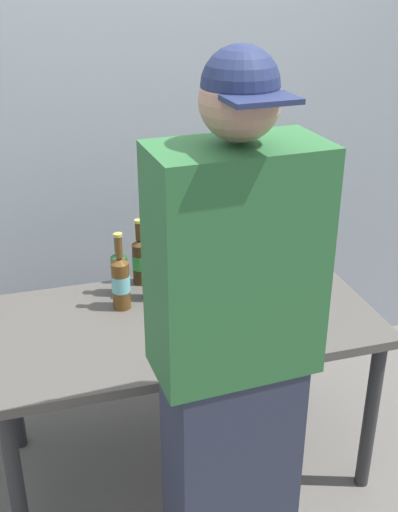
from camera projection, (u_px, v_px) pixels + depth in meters
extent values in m
plane|color=slate|center=(185.00, 462.00, 2.75)|extent=(8.00, 8.00, 0.00)
cube|color=#56514C|center=(183.00, 321.00, 2.44)|extent=(1.46, 0.75, 0.04)
cylinder|color=#2D2D30|center=(17.00, 490.00, 2.16)|extent=(0.06, 0.06, 0.69)
cylinder|color=#2D2D30|center=(370.00, 416.00, 2.50)|extent=(0.06, 0.06, 0.69)
cylinder|color=#2D2D30|center=(11.00, 381.00, 2.70)|extent=(0.06, 0.06, 0.69)
cylinder|color=#2D2D30|center=(302.00, 332.00, 3.04)|extent=(0.06, 0.06, 0.69)
cube|color=#383D4C|center=(263.00, 296.00, 2.57)|extent=(0.35, 0.29, 0.01)
cube|color=#232326|center=(264.00, 296.00, 2.55)|extent=(0.28, 0.19, 0.00)
cube|color=#383D4C|center=(259.00, 256.00, 2.67)|extent=(0.32, 0.17, 0.19)
cube|color=black|center=(259.00, 257.00, 2.67)|extent=(0.29, 0.15, 0.17)
cylinder|color=#1E5123|center=(120.00, 275.00, 2.57)|extent=(0.07, 0.07, 0.16)
cone|color=#1E5123|center=(119.00, 254.00, 2.53)|extent=(0.07, 0.07, 0.02)
cylinder|color=#1E5123|center=(118.00, 244.00, 2.51)|extent=(0.03, 0.03, 0.07)
cylinder|color=#BFB74C|center=(117.00, 235.00, 2.49)|extent=(0.03, 0.03, 0.01)
cylinder|color=#4CC6D0|center=(120.00, 274.00, 2.57)|extent=(0.07, 0.07, 0.06)
cylinder|color=#472B14|center=(140.00, 264.00, 2.65)|extent=(0.06, 0.06, 0.18)
cone|color=#472B14|center=(139.00, 242.00, 2.61)|extent=(0.06, 0.06, 0.02)
cylinder|color=#472B14|center=(139.00, 231.00, 2.59)|extent=(0.03, 0.03, 0.07)
cylinder|color=#BFB74C|center=(138.00, 221.00, 2.57)|extent=(0.03, 0.03, 0.01)
cylinder|color=#3B8D3C|center=(140.00, 262.00, 2.65)|extent=(0.06, 0.06, 0.06)
cylinder|color=#333333|center=(150.00, 279.00, 2.53)|extent=(0.06, 0.06, 0.17)
cone|color=#333333|center=(149.00, 257.00, 2.48)|extent=(0.06, 0.06, 0.02)
cylinder|color=#333333|center=(149.00, 246.00, 2.46)|extent=(0.03, 0.03, 0.07)
cylinder|color=#BFB74C|center=(148.00, 236.00, 2.45)|extent=(0.03, 0.03, 0.01)
cylinder|color=#4BB95F|center=(150.00, 277.00, 2.52)|extent=(0.06, 0.06, 0.06)
cylinder|color=brown|center=(121.00, 286.00, 2.46)|extent=(0.07, 0.07, 0.19)
cone|color=brown|center=(119.00, 260.00, 2.41)|extent=(0.07, 0.07, 0.02)
cylinder|color=brown|center=(119.00, 247.00, 2.39)|extent=(0.03, 0.03, 0.09)
cylinder|color=#BFB74C|center=(118.00, 235.00, 2.37)|extent=(0.03, 0.03, 0.01)
cylinder|color=#6FC2C8|center=(121.00, 283.00, 2.46)|extent=(0.07, 0.07, 0.07)
cube|color=#2D3347|center=(229.00, 488.00, 2.00)|extent=(0.38, 0.25, 0.94)
cube|color=#2D6B38|center=(236.00, 263.00, 1.66)|extent=(0.45, 0.27, 0.63)
sphere|color=tan|center=(240.00, 100.00, 1.48)|extent=(0.20, 0.20, 0.20)
sphere|color=navy|center=(240.00, 85.00, 1.46)|extent=(0.19, 0.19, 0.19)
cube|color=navy|center=(261.00, 99.00, 1.37)|extent=(0.16, 0.12, 0.01)
cube|color=#99A3AD|center=(137.00, 121.00, 2.85)|extent=(6.00, 0.10, 2.60)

